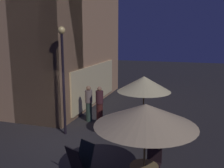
% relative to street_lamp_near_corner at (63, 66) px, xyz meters
% --- Properties ---
extents(ground_plane, '(60.00, 60.00, 0.00)m').
position_rel_street_lamp_near_corner_xyz_m(ground_plane, '(-0.79, -0.47, -2.77)').
color(ground_plane, '#292628').
extents(cafe_building, '(8.58, 8.41, 9.23)m').
position_rel_street_lamp_near_corner_xyz_m(cafe_building, '(3.21, 3.04, 1.83)').
color(cafe_building, tan).
rests_on(cafe_building, ground).
extents(street_lamp_near_corner, '(0.29, 0.29, 4.24)m').
position_rel_street_lamp_near_corner_xyz_m(street_lamp_near_corner, '(0.00, 0.00, 0.00)').
color(street_lamp_near_corner, black).
rests_on(street_lamp_near_corner, ground).
extents(menu_sandwich_board, '(0.81, 0.77, 0.90)m').
position_rel_street_lamp_near_corner_xyz_m(menu_sandwich_board, '(-2.56, -1.83, -2.31)').
color(menu_sandwich_board, black).
rests_on(menu_sandwich_board, ground).
extents(cafe_table_0, '(0.75, 0.75, 0.72)m').
position_rel_street_lamp_near_corner_xyz_m(cafe_table_0, '(0.11, -3.13, -2.24)').
color(cafe_table_0, black).
rests_on(cafe_table_0, ground).
extents(patio_umbrella_0, '(1.91, 1.91, 2.50)m').
position_rel_street_lamp_near_corner_xyz_m(patio_umbrella_0, '(0.11, -3.13, -0.56)').
color(patio_umbrella_0, black).
rests_on(patio_umbrella_0, ground).
extents(patio_umbrella_1, '(2.47, 2.47, 2.34)m').
position_rel_street_lamp_near_corner_xyz_m(patio_umbrella_1, '(-2.89, -3.71, -0.70)').
color(patio_umbrella_1, black).
rests_on(patio_umbrella_1, ground).
extents(cafe_chair_0, '(0.40, 0.40, 0.88)m').
position_rel_street_lamp_near_corner_xyz_m(cafe_chair_0, '(0.97, -3.16, -2.25)').
color(cafe_chair_0, brown).
rests_on(cafe_chair_0, ground).
extents(cafe_chair_1, '(0.48, 0.48, 0.89)m').
position_rel_street_lamp_near_corner_xyz_m(cafe_chair_1, '(-2.11, -3.83, -2.24)').
color(cafe_chair_1, black).
rests_on(cafe_chair_1, ground).
extents(patron_seated_0, '(0.53, 0.33, 1.27)m').
position_rel_street_lamp_near_corner_xyz_m(patron_seated_0, '(0.83, -3.15, -2.06)').
color(patron_seated_0, '#531027').
rests_on(patron_seated_0, ground).
extents(patron_standing_1, '(0.33, 0.33, 1.66)m').
position_rel_street_lamp_near_corner_xyz_m(patron_standing_1, '(1.72, -0.32, -1.94)').
color(patron_standing_1, '#2D4135').
rests_on(patron_standing_1, ground).
extents(patron_standing_2, '(0.33, 0.33, 1.73)m').
position_rel_street_lamp_near_corner_xyz_m(patron_standing_2, '(1.40, -0.96, -1.90)').
color(patron_standing_2, '#461B18').
rests_on(patron_standing_2, ground).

